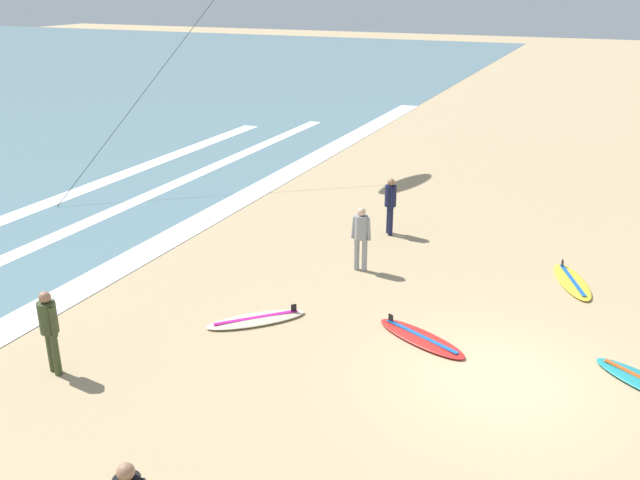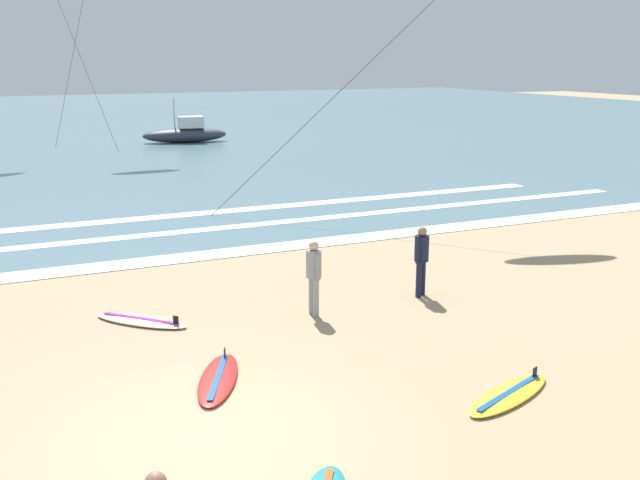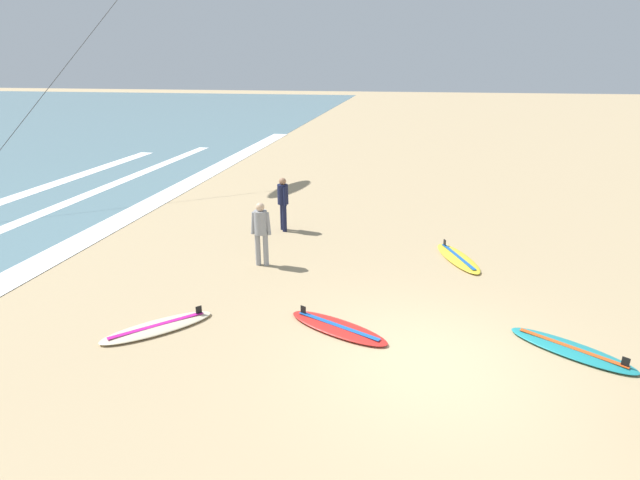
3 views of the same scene
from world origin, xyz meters
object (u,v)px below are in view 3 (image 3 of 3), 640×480
at_px(surfboard_near_water, 338,328).
at_px(surfboard_foreground_flat, 158,327).
at_px(surfboard_right_spare, 458,258).
at_px(surfer_mid_group, 283,199).
at_px(surfer_left_far, 261,228).
at_px(surfboard_left_pile, 571,350).

relative_size(surfboard_near_water, surfboard_foreground_flat, 1.12).
bearing_deg(surfboard_foreground_flat, surfboard_right_spare, -51.72).
bearing_deg(surfer_mid_group, surfer_left_far, -176.98).
distance_m(surfer_mid_group, surfboard_near_water, 6.07).
xyz_separation_m(surfer_left_far, surfboard_near_water, (-2.78, -2.30, -0.91)).
bearing_deg(surfboard_near_water, surfboard_foreground_flat, 100.04).
bearing_deg(surfboard_right_spare, surfboard_near_water, 148.12).
bearing_deg(surfboard_foreground_flat, surfboard_left_pile, -85.59).
bearing_deg(surfer_left_far, surfer_mid_group, 3.02).
bearing_deg(surfer_left_far, surfboard_near_water, -140.42).
xyz_separation_m(surfer_left_far, surfboard_left_pile, (-2.80, -6.40, -0.91)).
distance_m(surfer_mid_group, surfboard_left_pile, 8.59).
bearing_deg(surfboard_right_spare, surfer_mid_group, 73.52).
xyz_separation_m(surfer_mid_group, surfboard_right_spare, (-1.46, -4.94, -0.91)).
xyz_separation_m(surfboard_near_water, surfboard_foreground_flat, (-0.59, 3.34, 0.00)).
bearing_deg(surfboard_near_water, surfer_mid_group, 24.02).
bearing_deg(surfboard_left_pile, surfboard_near_water, 89.75).
xyz_separation_m(surfboard_near_water, surfboard_right_spare, (4.02, -2.50, 0.00)).
distance_m(surfboard_near_water, surfboard_right_spare, 4.73).
relative_size(surfer_left_far, surfboard_foreground_flat, 0.83).
height_order(surfer_left_far, surfboard_foreground_flat, surfer_left_far).
xyz_separation_m(surfer_mid_group, surfboard_foreground_flat, (-6.07, 0.90, -0.91)).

